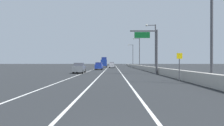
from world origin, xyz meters
name	(u,v)px	position (x,y,z in m)	size (l,w,h in m)	color
ground_plane	(113,68)	(0.00, 64.00, 0.00)	(320.00, 320.00, 0.00)	#26282B
lane_stripe_left	(96,69)	(-5.50, 55.00, 0.00)	(0.16, 130.00, 0.00)	silver
lane_stripe_center	(107,69)	(-2.00, 55.00, 0.00)	(0.16, 130.00, 0.00)	silver
lane_stripe_right	(118,69)	(1.50, 55.00, 0.00)	(0.16, 130.00, 0.00)	silver
jersey_barrier_right	(147,69)	(7.96, 40.00, 0.55)	(0.60, 120.00, 1.10)	#B2ADA3
overhead_sign_gantry	(152,46)	(6.62, 27.78, 4.73)	(4.68, 0.36, 7.50)	#47474C
speed_advisory_sign	(179,65)	(7.06, 16.28, 1.76)	(0.60, 0.11, 3.00)	#4C4C51
lamp_post_right_near	(209,22)	(8.53, 13.11, 5.65)	(2.14, 0.44, 9.81)	#4C4C51
lamp_post_right_second	(154,45)	(8.42, 34.46, 5.65)	(2.14, 0.44, 9.81)	#4C4C51
lamp_post_right_third	(139,51)	(8.21, 55.80, 5.65)	(2.14, 0.44, 9.81)	#4C4C51
lamp_post_right_fourth	(132,54)	(8.40, 77.14, 5.65)	(2.14, 0.44, 9.81)	#4C4C51
car_yellow_0	(98,65)	(-6.78, 78.47, 0.99)	(2.00, 4.49, 1.99)	gold
car_silver_1	(112,65)	(-0.41, 63.77, 1.04)	(1.83, 4.71, 2.09)	#B7B7BC
car_blue_2	(99,66)	(-3.80, 46.63, 0.99)	(2.02, 4.66, 1.99)	#1E389E
car_gray_3	(79,68)	(-6.25, 30.86, 0.96)	(1.98, 4.69, 1.92)	slate
box_truck	(104,63)	(-3.76, 73.69, 1.90)	(2.65, 7.92, 4.17)	navy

